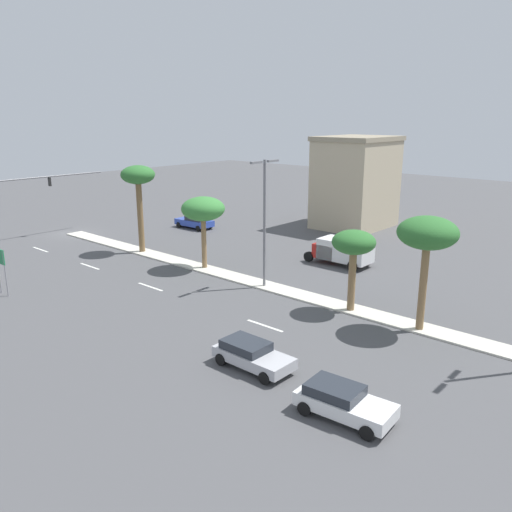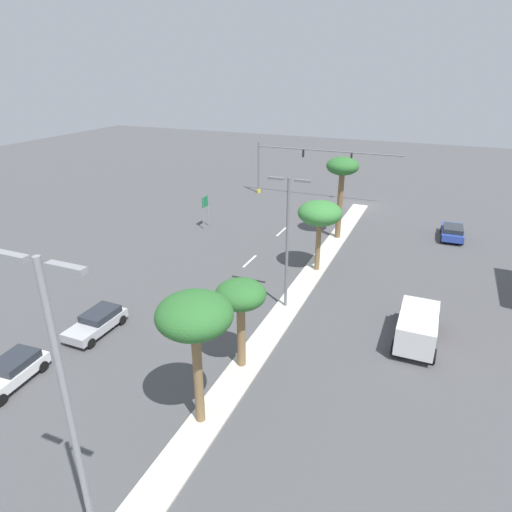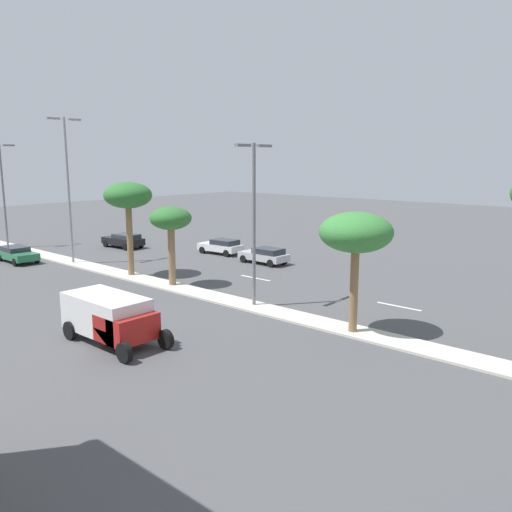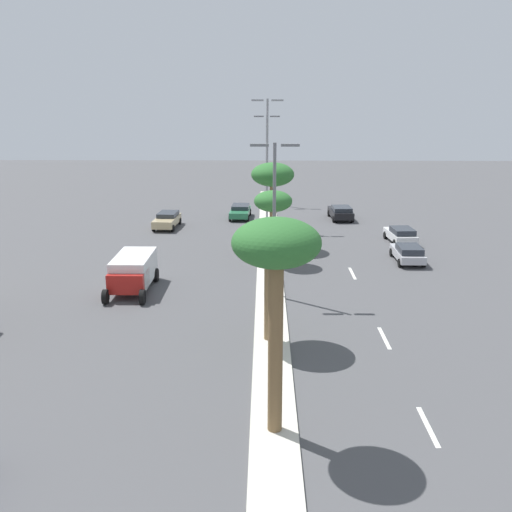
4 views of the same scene
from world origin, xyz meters
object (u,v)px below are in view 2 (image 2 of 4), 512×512
at_px(directional_road_sign, 205,206).
at_px(street_lamp_far, 287,234).
at_px(sedan_blue_center, 452,231).
at_px(sedan_white_right, 11,371).
at_px(sedan_silver_front, 97,322).
at_px(palm_tree_mid, 241,297).
at_px(palm_tree_center, 320,214).
at_px(palm_tree_near, 342,170).
at_px(street_lamp_near, 70,418).
at_px(traffic_signal_gantry, 293,163).
at_px(palm_tree_outboard, 194,318).
at_px(box_truck, 418,325).

bearing_deg(directional_road_sign, street_lamp_far, 136.30).
xyz_separation_m(sedan_blue_center, sedan_white_right, (21.82, 33.24, -0.03)).
bearing_deg(sedan_silver_front, palm_tree_mid, -178.13).
xyz_separation_m(palm_tree_center, sedan_silver_front, (10.59, 14.73, -4.30)).
distance_m(palm_tree_near, street_lamp_near, 35.06).
bearing_deg(palm_tree_mid, palm_tree_center, -91.68).
bearing_deg(street_lamp_far, palm_tree_center, -93.15).
bearing_deg(palm_tree_near, traffic_signal_gantry, -54.93).
bearing_deg(palm_tree_mid, street_lamp_near, 91.83).
bearing_deg(street_lamp_far, sedan_silver_front, 37.45).
distance_m(palm_tree_outboard, sedan_blue_center, 33.97).
distance_m(street_lamp_far, street_lamp_near, 19.89).
relative_size(palm_tree_near, palm_tree_outboard, 1.17).
height_order(palm_tree_mid, palm_tree_outboard, palm_tree_outboard).
xyz_separation_m(palm_tree_near, box_truck, (-8.84, 16.22, -5.64)).
distance_m(sedan_white_right, box_truck, 23.74).
bearing_deg(street_lamp_near, sedan_blue_center, -104.86).
relative_size(palm_tree_outboard, street_lamp_far, 0.73).
relative_size(sedan_blue_center, box_truck, 0.81).
bearing_deg(palm_tree_outboard, sedan_blue_center, -108.86).
bearing_deg(street_lamp_near, sedan_white_right, -28.31).
xyz_separation_m(directional_road_sign, palm_tree_near, (-13.78, -2.22, 4.49)).
distance_m(street_lamp_near, sedan_silver_front, 17.14).
distance_m(palm_tree_outboard, sedan_white_right, 12.19).
bearing_deg(box_truck, sedan_blue_center, -94.95).
relative_size(palm_tree_center, palm_tree_outboard, 0.87).
distance_m(palm_tree_mid, sedan_white_right, 13.17).
bearing_deg(palm_tree_near, palm_tree_mid, 89.44).
bearing_deg(box_truck, sedan_silver_front, 19.52).
bearing_deg(street_lamp_near, palm_tree_center, -90.06).
height_order(directional_road_sign, palm_tree_mid, palm_tree_mid).
xyz_separation_m(palm_tree_near, palm_tree_outboard, (0.24, 27.48, -1.01)).
bearing_deg(sedan_silver_front, street_lamp_near, 131.31).
height_order(palm_tree_mid, sedan_blue_center, palm_tree_mid).
distance_m(palm_tree_near, box_truck, 19.31).
bearing_deg(street_lamp_near, traffic_signal_gantry, -79.03).
distance_m(directional_road_sign, palm_tree_near, 14.66).
bearing_deg(sedan_blue_center, street_lamp_far, 61.05).
bearing_deg(traffic_signal_gantry, palm_tree_center, 113.66).
xyz_separation_m(sedan_blue_center, sedan_silver_front, (21.01, 27.34, -0.05)).
relative_size(palm_tree_mid, sedan_blue_center, 1.16).
bearing_deg(street_lamp_near, street_lamp_far, -88.98).
bearing_deg(palm_tree_center, sedan_white_right, 61.07).
distance_m(directional_road_sign, palm_tree_center, 15.47).
relative_size(palm_tree_near, street_lamp_far, 0.86).
bearing_deg(sedan_blue_center, street_lamp_near, 75.14).
relative_size(palm_tree_mid, sedan_white_right, 1.25).
relative_size(palm_tree_outboard, sedan_blue_center, 1.49).
height_order(traffic_signal_gantry, palm_tree_outboard, palm_tree_outboard).
bearing_deg(traffic_signal_gantry, palm_tree_near, 125.07).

